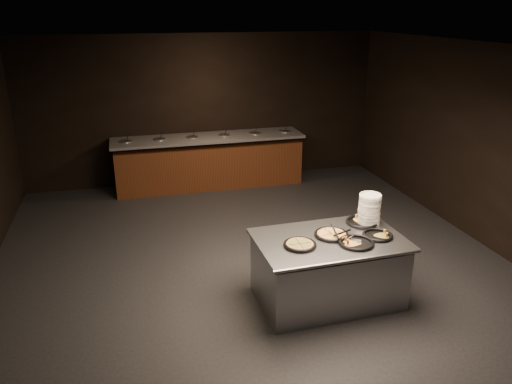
# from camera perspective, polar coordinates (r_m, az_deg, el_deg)

# --- Properties ---
(room) EXTENTS (7.02, 8.02, 2.92)m
(room) POSITION_cam_1_polar(r_m,az_deg,el_deg) (6.26, 0.08, 2.67)
(room) COLOR black
(room) RESTS_ON ground
(salad_bar) EXTENTS (3.70, 0.83, 1.18)m
(salad_bar) POSITION_cam_1_polar(r_m,az_deg,el_deg) (9.88, -5.34, 3.15)
(salad_bar) COLOR #582A14
(salad_bar) RESTS_ON ground
(serving_counter) EXTENTS (1.75, 1.15, 0.82)m
(serving_counter) POSITION_cam_1_polar(r_m,az_deg,el_deg) (6.10, 8.21, -8.87)
(serving_counter) COLOR #AFB1B6
(serving_counter) RESTS_ON ground
(plate_stack) EXTENTS (0.27, 0.27, 0.38)m
(plate_stack) POSITION_cam_1_polar(r_m,az_deg,el_deg) (6.32, 12.83, -1.93)
(plate_stack) COLOR white
(plate_stack) RESTS_ON serving_counter
(pan_veggie_whole) EXTENTS (0.38, 0.38, 0.04)m
(pan_veggie_whole) POSITION_cam_1_polar(r_m,az_deg,el_deg) (5.68, 5.03, -5.99)
(pan_veggie_whole) COLOR black
(pan_veggie_whole) RESTS_ON serving_counter
(pan_cheese_whole) EXTENTS (0.41, 0.41, 0.04)m
(pan_cheese_whole) POSITION_cam_1_polar(r_m,az_deg,el_deg) (5.96, 8.62, -4.81)
(pan_cheese_whole) COLOR black
(pan_cheese_whole) RESTS_ON serving_counter
(pan_cheese_slices_a) EXTENTS (0.40, 0.40, 0.04)m
(pan_cheese_slices_a) POSITION_cam_1_polar(r_m,az_deg,el_deg) (6.36, 12.01, -3.37)
(pan_cheese_slices_a) COLOR black
(pan_cheese_slices_a) RESTS_ON serving_counter
(pan_cheese_slices_b) EXTENTS (0.41, 0.41, 0.04)m
(pan_cheese_slices_b) POSITION_cam_1_polar(r_m,az_deg,el_deg) (5.81, 11.39, -5.69)
(pan_cheese_slices_b) COLOR black
(pan_cheese_slices_b) RESTS_ON serving_counter
(pan_veggie_slices) EXTENTS (0.36, 0.36, 0.04)m
(pan_veggie_slices) POSITION_cam_1_polar(r_m,az_deg,el_deg) (6.05, 13.73, -4.81)
(pan_veggie_slices) COLOR black
(pan_veggie_slices) RESTS_ON serving_counter
(server_left) EXTENTS (0.11, 0.34, 0.16)m
(server_left) POSITION_cam_1_polar(r_m,az_deg,el_deg) (5.89, 8.76, -4.49)
(server_left) COLOR #AFB1B6
(server_left) RESTS_ON serving_counter
(server_right) EXTENTS (0.29, 0.23, 0.16)m
(server_right) POSITION_cam_1_polar(r_m,az_deg,el_deg) (5.83, 10.25, -4.88)
(server_right) COLOR #AFB1B6
(server_right) RESTS_ON serving_counter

